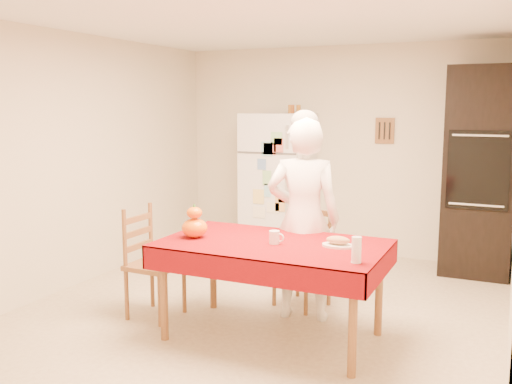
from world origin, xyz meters
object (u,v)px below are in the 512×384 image
Objects in this scene: pumpkin_lower at (195,228)px; oven_cabinet at (480,172)px; refrigerator at (278,184)px; wine_glass at (356,250)px; coffee_mug at (274,237)px; seated_woman at (303,219)px; bread_plate at (338,246)px; dining_table at (273,251)px; chair_far at (306,249)px; chair_left at (149,258)px.

oven_cabinet is at bearing 53.32° from pumpkin_lower.
refrigerator reaches higher than wine_glass.
coffee_mug is at bearing 160.03° from wine_glass.
refrigerator is at bearing -74.21° from seated_woman.
oven_cabinet is at bearing 71.34° from bread_plate.
dining_table is 1.00× the size of seated_woman.
dining_table is (0.97, -2.44, -0.16)m from refrigerator.
coffee_mug is at bearing 6.05° from pumpkin_lower.
dining_table is at bearing -68.36° from refrigerator.
refrigerator is 2.19m from seated_woman.
chair_far is at bearing -87.56° from seated_woman.
wine_glass is at bearing -57.36° from bread_plate.
wine_glass is (-0.58, -2.78, -0.25)m from oven_cabinet.
bread_plate is (0.51, -0.76, 0.26)m from chair_far.
oven_cabinet is 3.55m from chair_left.
dining_table is (-1.31, -2.49, -0.41)m from oven_cabinet.
chair_far is 4.67× the size of pumpkin_lower.
chair_left is at bearing 168.28° from pumpkin_lower.
chair_far is at bearing -128.73° from oven_cabinet.
dining_table is at bearing -171.65° from bread_plate.
chair_far is 0.56× the size of seated_woman.
wine_glass is at bearing -97.65° from chair_left.
oven_cabinet is 2.57m from bread_plate.
dining_table is at bearing 70.64° from seated_woman.
coffee_mug is 0.57× the size of wine_glass.
pumpkin_lower is at bearing 172.26° from wine_glass.
dining_table is at bearing 9.78° from pumpkin_lower.
refrigerator is 1.00× the size of seated_woman.
seated_woman is (1.03, -1.94, 0.00)m from refrigerator.
seated_woman is (0.08, -0.32, 0.34)m from chair_far.
chair_left is 3.96× the size of bread_plate.
oven_cabinet is (2.28, 0.05, 0.25)m from refrigerator.
pumpkin_lower is (-1.94, -2.60, -0.26)m from oven_cabinet.
dining_table is 9.66× the size of wine_glass.
chair_far is 1.39m from wine_glass.
chair_far is at bearing 123.67° from wine_glass.
wine_glass is at bearing 117.39° from seated_woman.
pumpkin_lower is 1.36m from wine_glass.
refrigerator is 2.63m from dining_table.
wine_glass reaches higher than pumpkin_lower.
refrigerator is 7.08× the size of bread_plate.
oven_cabinet reaches higher than chair_far.
pumpkin_lower is at bearing -170.22° from dining_table.
dining_table is 17.00× the size of coffee_mug.
pumpkin_lower is (0.34, -2.55, -0.01)m from refrigerator.
seated_woman reaches higher than wine_glass.
refrigerator is 1.90m from chair_far.
dining_table is at bearing 127.15° from coffee_mug.
bread_plate is at bearing 13.44° from coffee_mug.
seated_woman is (0.06, 0.51, 0.16)m from dining_table.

